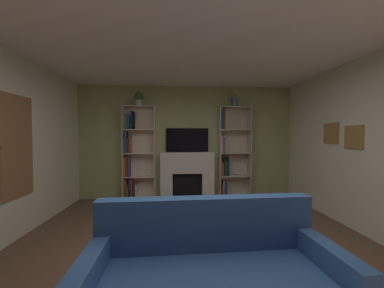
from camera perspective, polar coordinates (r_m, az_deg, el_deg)
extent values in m
plane|color=brown|center=(2.96, 1.70, -27.86)|extent=(6.90, 6.90, 0.00)
cube|color=tan|center=(5.47, -1.24, 0.45)|extent=(5.15, 0.06, 2.65)
cube|color=#9F773D|center=(4.34, 35.40, 1.40)|extent=(0.03, 0.37, 0.37)
cube|color=#457459|center=(4.34, 35.30, 1.40)|extent=(0.01, 0.31, 0.31)
cube|color=#9F773D|center=(4.76, 31.41, 2.31)|extent=(0.03, 0.37, 0.37)
cube|color=slate|center=(4.76, 31.31, 2.31)|extent=(0.01, 0.31, 0.31)
cube|color=silver|center=(3.77, -40.14, -0.62)|extent=(0.01, 1.18, 1.33)
cube|color=olive|center=(3.76, -40.08, -0.62)|extent=(0.01, 0.02, 1.33)
cube|color=olive|center=(3.76, -40.08, -0.62)|extent=(0.01, 1.18, 0.02)
cube|color=white|center=(2.84, 1.76, 27.27)|extent=(5.15, 5.87, 0.06)
cube|color=silver|center=(5.46, -6.37, -10.43)|extent=(0.28, 0.20, 0.60)
cube|color=silver|center=(5.50, 3.99, -10.32)|extent=(0.28, 0.20, 0.60)
cube|color=silver|center=(5.37, -1.17, -4.70)|extent=(1.26, 0.20, 0.49)
cube|color=black|center=(5.52, -1.20, -10.28)|extent=(0.69, 0.08, 0.60)
cube|color=#574A57|center=(5.29, -1.03, -14.03)|extent=(1.36, 0.30, 0.03)
cube|color=black|center=(5.41, -1.21, 0.99)|extent=(1.00, 0.06, 0.56)
cube|color=beige|center=(5.44, -16.74, -2.25)|extent=(0.02, 0.27, 2.16)
cube|color=beige|center=(5.33, -9.23, -2.28)|extent=(0.02, 0.27, 2.16)
cube|color=beige|center=(5.50, -12.81, -2.17)|extent=(0.73, 0.02, 2.16)
cube|color=beige|center=(5.56, -12.94, -13.35)|extent=(0.70, 0.27, 0.02)
cube|color=brown|center=(5.60, -16.13, -10.78)|extent=(0.04, 0.15, 0.45)
cube|color=olive|center=(5.58, -15.66, -11.60)|extent=(0.02, 0.21, 0.31)
cube|color=#253E9A|center=(5.57, -15.18, -10.73)|extent=(0.04, 0.16, 0.47)
cube|color=#AB332C|center=(5.53, -14.74, -10.81)|extent=(0.03, 0.23, 0.48)
cube|color=#304886|center=(5.57, -14.16, -11.43)|extent=(0.03, 0.17, 0.34)
cube|color=beige|center=(5.55, -13.66, -11.49)|extent=(0.04, 0.18, 0.33)
cube|color=beige|center=(5.44, -12.98, -7.95)|extent=(0.70, 0.27, 0.02)
cube|color=olive|center=(5.48, -16.34, -5.51)|extent=(0.03, 0.22, 0.44)
cube|color=#A42135|center=(5.47, -15.84, -5.35)|extent=(0.04, 0.21, 0.47)
cube|color=#514171|center=(5.46, -15.33, -5.42)|extent=(0.03, 0.22, 0.46)
cube|color=beige|center=(5.38, -13.02, -2.27)|extent=(0.70, 0.27, 0.02)
cube|color=navy|center=(5.44, -16.42, -0.28)|extent=(0.02, 0.22, 0.36)
cube|color=#2A548A|center=(5.42, -16.10, 0.35)|extent=(0.03, 0.23, 0.47)
cube|color=#A52022|center=(5.45, -15.58, -0.32)|extent=(0.03, 0.16, 0.35)
cube|color=brown|center=(5.44, -15.12, 0.33)|extent=(0.04, 0.17, 0.47)
cube|color=beige|center=(5.36, -13.07, 3.49)|extent=(0.70, 0.27, 0.02)
cube|color=beige|center=(5.46, -16.45, 5.77)|extent=(0.02, 0.18, 0.43)
cube|color=#276B52|center=(5.43, -15.95, 5.31)|extent=(0.04, 0.22, 0.33)
cube|color=#345496|center=(5.43, -15.43, 5.28)|extent=(0.04, 0.20, 0.33)
cube|color=#1A5183|center=(5.44, -14.80, 5.73)|extent=(0.04, 0.16, 0.41)
cube|color=black|center=(5.42, -14.39, 5.69)|extent=(0.04, 0.19, 0.40)
cube|color=beige|center=(5.41, -13.11, 9.13)|extent=(0.70, 0.27, 0.02)
cube|color=beige|center=(5.38, 6.84, -2.23)|extent=(0.02, 0.31, 2.16)
cube|color=beige|center=(5.56, 14.10, -2.14)|extent=(0.02, 0.31, 2.16)
cube|color=beige|center=(5.60, 10.16, -2.08)|extent=(0.73, 0.02, 2.16)
cube|color=beige|center=(5.64, 10.46, -13.11)|extent=(0.70, 0.31, 0.02)
cube|color=#376647|center=(5.56, 7.03, -11.07)|extent=(0.02, 0.18, 0.40)
cube|color=#A43025|center=(5.55, 7.46, -11.68)|extent=(0.03, 0.24, 0.29)
cube|color=beige|center=(5.58, 7.82, -11.09)|extent=(0.04, 0.18, 0.39)
cube|color=#264E90|center=(5.56, 8.41, -11.28)|extent=(0.04, 0.24, 0.36)
cube|color=beige|center=(5.52, 10.50, -7.78)|extent=(0.70, 0.31, 0.02)
cube|color=#B83534|center=(5.45, 7.13, -5.88)|extent=(0.03, 0.23, 0.36)
cube|color=olive|center=(5.47, 7.50, -6.07)|extent=(0.04, 0.20, 0.32)
cube|color=black|center=(5.47, 7.98, -5.70)|extent=(0.03, 0.21, 0.39)
cube|color=#1F6C39|center=(5.49, 8.41, -5.99)|extent=(0.04, 0.20, 0.33)
cube|color=#1F3B99|center=(5.47, 8.94, -5.54)|extent=(0.03, 0.26, 0.42)
cube|color=beige|center=(5.46, 10.53, -2.19)|extent=(0.70, 0.31, 0.02)
cube|color=beige|center=(5.39, 7.22, -0.08)|extent=(0.03, 0.26, 0.39)
cube|color=#935B2E|center=(5.40, 7.57, 0.02)|extent=(0.02, 0.24, 0.40)
cube|color=#195497|center=(5.44, 7.85, -0.21)|extent=(0.02, 0.17, 0.36)
cube|color=beige|center=(5.45, 10.57, 3.49)|extent=(0.70, 0.31, 0.02)
cube|color=navy|center=(5.40, 7.23, 6.11)|extent=(0.04, 0.24, 0.47)
cube|color=#245483|center=(5.43, 7.63, 5.70)|extent=(0.03, 0.21, 0.40)
cube|color=#8F5C40|center=(5.43, 8.04, 5.65)|extent=(0.03, 0.21, 0.39)
cube|color=beige|center=(5.44, 8.39, 5.93)|extent=(0.02, 0.22, 0.44)
cube|color=beige|center=(5.49, 10.60, 9.04)|extent=(0.70, 0.31, 0.02)
cylinder|color=beige|center=(5.40, -13.14, 9.94)|extent=(0.15, 0.15, 0.13)
sphere|color=#2B682A|center=(5.42, -13.15, 11.48)|extent=(0.20, 0.20, 0.20)
cylinder|color=teal|center=(5.51, 10.60, 10.20)|extent=(0.14, 0.14, 0.21)
cylinder|color=#4C7F3F|center=(5.53, 10.37, 11.97)|extent=(0.01, 0.01, 0.13)
sphere|color=#DCD04C|center=(5.54, 10.37, 12.63)|extent=(0.05, 0.05, 0.05)
cylinder|color=#4C7F3F|center=(5.51, 10.77, 11.93)|extent=(0.01, 0.01, 0.12)
sphere|color=#DCD04C|center=(5.53, 10.78, 12.55)|extent=(0.05, 0.05, 0.05)
cylinder|color=#4C7F3F|center=(5.53, 10.97, 12.17)|extent=(0.01, 0.01, 0.17)
sphere|color=#DCD04C|center=(5.55, 10.98, 13.05)|extent=(0.05, 0.05, 0.05)
cube|color=#315891|center=(2.24, 3.55, -19.16)|extent=(1.97, 0.22, 0.49)
cube|color=#315891|center=(2.41, 30.19, -27.21)|extent=(0.17, 0.89, 0.61)
cube|color=brown|center=(2.74, 2.54, -21.12)|extent=(0.80, 0.46, 0.04)
cylinder|color=brown|center=(2.63, -6.05, -27.20)|extent=(0.05, 0.05, 0.38)
cylinder|color=brown|center=(2.71, 11.90, -26.30)|extent=(0.05, 0.05, 0.38)
cylinder|color=brown|center=(3.00, -5.72, -23.35)|extent=(0.05, 0.05, 0.38)
cylinder|color=brown|center=(3.07, 9.62, -22.75)|extent=(0.05, 0.05, 0.38)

